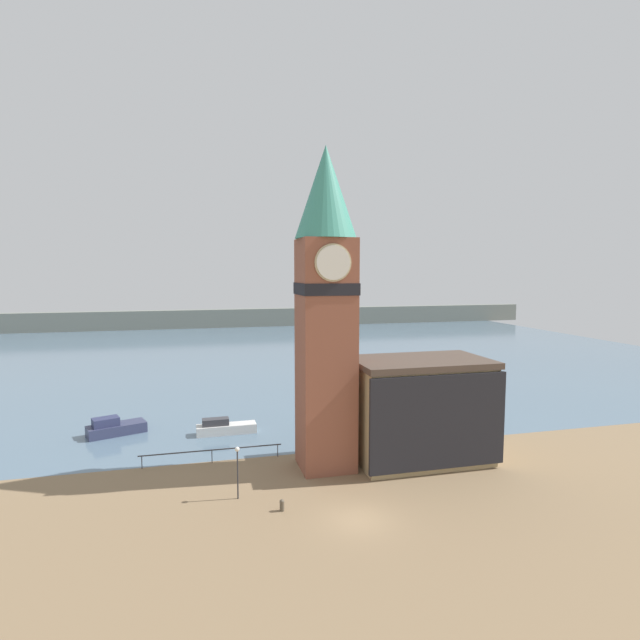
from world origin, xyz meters
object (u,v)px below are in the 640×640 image
Objects in this scene: boat_near at (224,428)px; lamp_post at (237,462)px; clock_tower at (326,300)px; boat_far at (114,428)px; pier_building at (420,410)px; mooring_bollard_near at (282,505)px.

lamp_post is (0.09, -14.20, 1.99)m from boat_near.
clock_tower is 24.96m from boat_far.
boat_far is (-17.55, 12.49, -12.62)m from clock_tower.
pier_building is 3.05× the size of lamp_post.
lamp_post is (-2.63, 2.48, 2.16)m from mooring_bollard_near.
lamp_post is at bearing -90.91° from boat_near.
clock_tower reaches higher than boat_far.
boat_near is at bearing -32.83° from boat_far.
clock_tower is at bearing -55.55° from boat_near.
lamp_post reaches higher than boat_near.
mooring_bollard_near is at bearing -125.62° from clock_tower.
mooring_bollard_near is (-4.63, -6.46, -12.86)m from clock_tower.
boat_far is (-10.20, 2.28, 0.08)m from boat_near.
boat_far is 7.22× the size of mooring_bollard_near.
pier_building is at bearing -36.16° from boat_near.
boat_near is 7.28× the size of mooring_bollard_near.
mooring_bollard_near is at bearing -43.30° from lamp_post.
boat_far is (-25.47, 12.93, -3.56)m from pier_building.
boat_far reaches higher than boat_near.
pier_building is 1.98× the size of boat_far.
clock_tower is at bearing 176.87° from pier_building.
boat_near is 14.34m from lamp_post.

